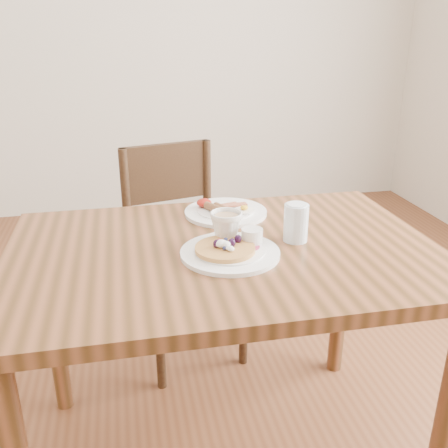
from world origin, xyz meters
The scene contains 6 objects.
dining_table centered at (0.00, 0.00, 0.65)m, with size 1.20×0.80×0.75m.
chair_far centered at (-0.05, 0.64, 0.49)m, with size 0.51×0.51×0.88m.
pancake_plate centered at (0.01, -0.05, 0.76)m, with size 0.27×0.27×0.06m.
breakfast_plate centered at (0.06, 0.26, 0.76)m, with size 0.27×0.27×0.04m.
teacup_saucer centered at (0.01, 0.03, 0.79)m, with size 0.14×0.14×0.09m.
water_glass centered at (0.21, 0.01, 0.80)m, with size 0.07×0.07×0.11m, color silver.
Camera 1 is at (-0.26, -1.25, 1.32)m, focal length 40.00 mm.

